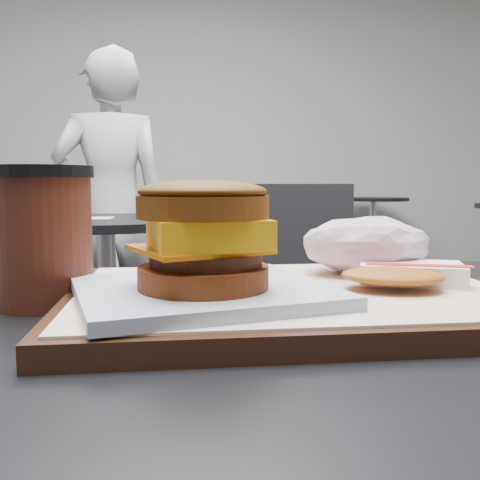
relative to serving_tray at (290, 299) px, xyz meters
name	(u,v)px	position (x,y,z in m)	size (l,w,h in m)	color
serving_tray	(290,299)	(0.00, 0.00, 0.00)	(0.38, 0.28, 0.02)	black
breakfast_sandwich	(204,249)	(-0.08, -0.04, 0.05)	(0.22, 0.21, 0.09)	silver
hash_brown	(403,274)	(0.10, -0.01, 0.02)	(0.13, 0.11, 0.02)	white
crumpled_wrapper	(366,245)	(0.09, 0.07, 0.04)	(0.13, 0.10, 0.06)	white
coffee_cup	(45,235)	(-0.21, 0.04, 0.05)	(0.09, 0.09, 0.13)	#41190F
neighbor_table	(107,271)	(-0.35, 1.61, -0.23)	(0.70, 0.70, 0.75)	black
napkin	(96,218)	(-0.39, 1.59, -0.03)	(0.12, 0.12, 0.00)	silver
neighbor_chair	(272,277)	(0.29, 1.63, -0.27)	(0.65, 0.54, 0.88)	#9FA0A4
patron	(111,208)	(-0.40, 2.25, -0.02)	(0.56, 0.36, 1.52)	#B7B7BC
bg_table_far	(373,217)	(1.80, 4.46, -0.22)	(0.66, 0.66, 0.75)	black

